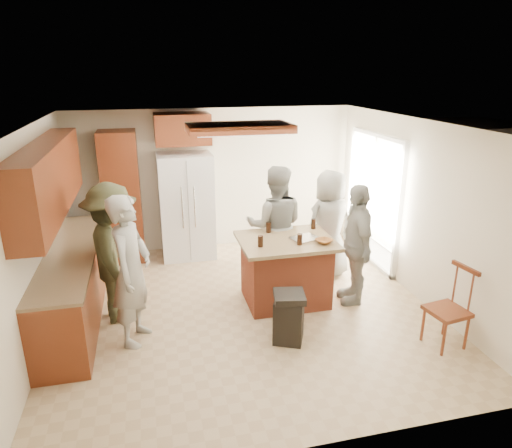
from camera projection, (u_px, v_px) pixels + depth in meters
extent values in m
plane|color=tan|center=(244.00, 309.00, 6.28)|extent=(5.00, 5.00, 0.00)
plane|color=white|center=(242.00, 125.00, 5.47)|extent=(5.00, 5.00, 0.00)
plane|color=beige|center=(214.00, 179.00, 8.17)|extent=(5.00, 0.00, 5.00)
plane|color=beige|center=(310.00, 323.00, 3.57)|extent=(5.00, 0.00, 5.00)
plane|color=beige|center=(34.00, 239.00, 5.32)|extent=(0.00, 5.00, 5.00)
plane|color=beige|center=(417.00, 210.00, 6.43)|extent=(0.00, 5.00, 5.00)
cube|color=white|center=(374.00, 201.00, 7.59)|extent=(0.02, 1.60, 2.10)
cube|color=white|center=(373.00, 201.00, 7.59)|extent=(0.08, 1.72, 2.10)
cube|color=maroon|center=(239.00, 128.00, 5.67)|extent=(1.30, 0.70, 0.10)
cube|color=white|center=(239.00, 133.00, 5.69)|extent=(1.10, 0.50, 0.02)
cube|color=olive|center=(445.00, 253.00, 8.28)|extent=(3.00, 3.00, 0.10)
cube|color=#593319|center=(466.00, 187.00, 8.65)|extent=(1.40, 1.60, 2.00)
imported|color=#9C9B94|center=(131.00, 271.00, 5.29)|extent=(0.68, 0.79, 1.83)
imported|color=gray|center=(275.00, 226.00, 6.80)|extent=(1.00, 0.75, 1.82)
imported|color=gray|center=(329.00, 224.00, 7.04)|extent=(0.93, 0.71, 1.71)
imported|color=#999990|center=(356.00, 244.00, 6.26)|extent=(0.67, 1.07, 1.70)
imported|color=#34351F|center=(113.00, 254.00, 5.77)|extent=(0.73, 1.26, 1.83)
cube|color=maroon|center=(75.00, 284.00, 6.02)|extent=(0.60, 3.00, 0.88)
cube|color=#846B4C|center=(70.00, 252.00, 5.87)|extent=(0.64, 3.00, 0.04)
cube|color=maroon|center=(49.00, 178.00, 5.53)|extent=(0.35, 3.00, 0.85)
cube|color=maroon|center=(122.00, 197.00, 7.59)|extent=(0.60, 0.60, 2.20)
cube|color=maroon|center=(182.00, 129.00, 7.47)|extent=(0.90, 0.60, 0.50)
cube|color=white|center=(187.00, 206.00, 7.82)|extent=(0.90, 0.72, 1.80)
cube|color=gray|center=(189.00, 212.00, 7.48)|extent=(0.01, 0.01, 1.71)
cylinder|color=silver|center=(182.00, 208.00, 7.41)|extent=(0.02, 0.02, 0.70)
cylinder|color=silver|center=(195.00, 207.00, 7.45)|extent=(0.02, 0.02, 0.70)
cube|color=#A7452B|center=(285.00, 272.00, 6.38)|extent=(1.10, 0.85, 0.88)
cube|color=#8F7A52|center=(286.00, 241.00, 6.22)|extent=(1.28, 1.03, 0.05)
cube|color=silver|center=(305.00, 238.00, 6.22)|extent=(0.43, 0.38, 0.02)
imported|color=brown|center=(324.00, 241.00, 6.08)|extent=(0.28, 0.28, 0.05)
cylinder|color=black|center=(260.00, 241.00, 5.94)|extent=(0.07, 0.07, 0.15)
cylinder|color=black|center=(269.00, 227.00, 6.45)|extent=(0.07, 0.07, 0.15)
cylinder|color=black|center=(314.00, 224.00, 6.61)|extent=(0.07, 0.07, 0.15)
cylinder|color=black|center=(300.00, 239.00, 6.01)|extent=(0.07, 0.07, 0.15)
cube|color=black|center=(289.00, 320.00, 5.48)|extent=(0.45, 0.45, 0.55)
cube|color=black|center=(289.00, 297.00, 5.38)|extent=(0.42, 0.42, 0.08)
cube|color=maroon|center=(447.00, 311.00, 5.33)|extent=(0.48, 0.48, 0.05)
cylinder|color=maroon|center=(444.00, 339.00, 5.19)|extent=(0.04, 0.04, 0.44)
cylinder|color=maroon|center=(466.00, 333.00, 5.32)|extent=(0.04, 0.04, 0.44)
cylinder|color=maroon|center=(423.00, 324.00, 5.49)|extent=(0.04, 0.04, 0.44)
cylinder|color=maroon|center=(445.00, 319.00, 5.61)|extent=(0.04, 0.04, 0.44)
cube|color=maroon|center=(466.00, 268.00, 5.23)|extent=(0.10, 0.40, 0.05)
cylinder|color=maroon|center=(471.00, 292.00, 5.20)|extent=(0.03, 0.03, 0.50)
cylinder|color=maroon|center=(455.00, 283.00, 5.41)|extent=(0.03, 0.03, 0.50)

